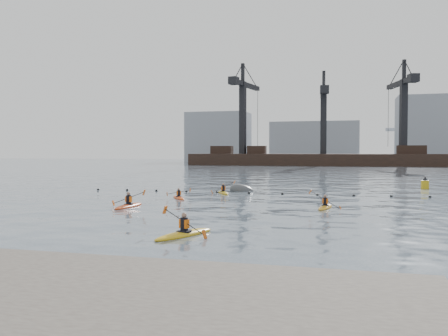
% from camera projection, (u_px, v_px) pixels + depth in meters
% --- Properties ---
extents(ground, '(400.00, 400.00, 0.00)m').
position_uv_depth(ground, '(187.00, 240.00, 19.97)').
color(ground, '#3A4B54').
rests_on(ground, ground).
extents(quay, '(18.00, 7.12, 1.77)m').
position_uv_depth(quay, '(63.00, 308.00, 11.28)').
color(quay, '#4C443D').
rests_on(quay, ground).
extents(float_line, '(33.24, 0.73, 0.24)m').
position_uv_depth(float_line, '(266.00, 193.00, 41.88)').
color(float_line, black).
rests_on(float_line, ground).
extents(barge_pier, '(72.00, 19.30, 29.50)m').
position_uv_depth(barge_pier, '(322.00, 158.00, 126.27)').
color(barge_pier, black).
rests_on(barge_pier, ground).
extents(skyline, '(141.00, 28.00, 22.00)m').
position_uv_depth(skyline, '(336.00, 136.00, 164.31)').
color(skyline, gray).
rests_on(skyline, ground).
extents(kayaker_0, '(2.49, 3.63, 1.34)m').
position_uv_depth(kayaker_0, '(129.00, 205.00, 31.88)').
color(kayaker_0, '#BF3B12').
rests_on(kayaker_0, ground).
extents(kayaker_1, '(2.40, 3.66, 1.40)m').
position_uv_depth(kayaker_1, '(184.00, 233.00, 21.01)').
color(kayaker_1, gold).
rests_on(kayaker_1, ground).
extents(kayaker_2, '(2.12, 2.77, 0.94)m').
position_uv_depth(kayaker_2, '(179.00, 197.00, 37.68)').
color(kayaker_2, '#DD4914').
rests_on(kayaker_2, ground).
extents(kayaker_3, '(2.21, 3.21, 1.32)m').
position_uv_depth(kayaker_3, '(325.00, 207.00, 31.31)').
color(kayaker_3, orange).
rests_on(kayaker_3, ground).
extents(kayaker_5, '(2.06, 3.15, 1.27)m').
position_uv_depth(kayaker_5, '(223.00, 192.00, 42.29)').
color(kayaker_5, gold).
rests_on(kayaker_5, ground).
extents(mooring_buoy, '(2.77, 1.70, 1.70)m').
position_uv_depth(mooring_buoy, '(242.00, 191.00, 44.82)').
color(mooring_buoy, '#393C3E').
rests_on(mooring_buoy, ground).
extents(nav_buoy, '(0.77, 0.77, 1.40)m').
position_uv_depth(nav_buoy, '(425.00, 185.00, 47.53)').
color(nav_buoy, gold).
rests_on(nav_buoy, ground).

